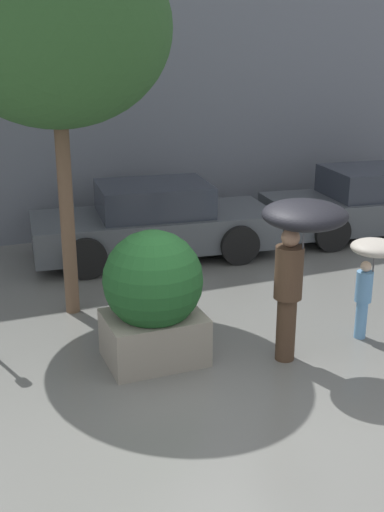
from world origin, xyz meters
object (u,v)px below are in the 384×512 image
at_px(person_child, 371,263).
at_px(parked_car_near, 154,223).
at_px(planter_box, 153,296).
at_px(parked_car_far, 373,203).
at_px(street_tree, 55,28).
at_px(person_adult, 300,238).

relative_size(person_child, parked_car_near, 0.30).
distance_m(planter_box, person_child, 2.81).
xyz_separation_m(parked_car_far, street_tree, (-6.43, -1.66, 3.24)).
height_order(planter_box, person_child, planter_box).
bearing_deg(parked_car_near, parked_car_far, -87.15).
height_order(person_child, street_tree, street_tree).
xyz_separation_m(person_child, street_tree, (-3.39, 2.28, 2.82)).
distance_m(planter_box, person_adult, 1.84).
xyz_separation_m(parked_car_near, street_tree, (-1.90, -1.94, 3.24)).
bearing_deg(parked_car_near, planter_box, 167.58).
bearing_deg(parked_car_far, parked_car_near, 92.85).
bearing_deg(parked_car_near, person_adult, -170.06).
bearing_deg(person_adult, parked_car_near, 141.90).
bearing_deg(person_adult, person_child, 58.15).
distance_m(parked_car_near, parked_car_far, 4.54).
height_order(parked_car_near, parked_car_far, same).
relative_size(parked_car_near, street_tree, 0.86).
height_order(person_child, parked_car_far, person_child).
relative_size(planter_box, street_tree, 0.32).
height_order(planter_box, person_adult, person_adult).
bearing_deg(parked_car_near, person_child, -154.24).
bearing_deg(person_child, planter_box, -171.18).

